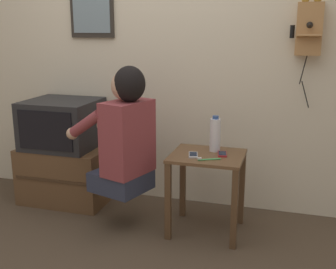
{
  "coord_description": "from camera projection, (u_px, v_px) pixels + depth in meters",
  "views": [
    {
      "loc": [
        1.02,
        -2.06,
        1.44
      ],
      "look_at": [
        0.21,
        0.64,
        0.71
      ],
      "focal_mm": 45.0,
      "sensor_mm": 36.0,
      "label": 1
    }
  ],
  "objects": [
    {
      "name": "water_bottle",
      "position": [
        215.0,
        135.0,
        2.97
      ],
      "size": [
        0.08,
        0.08,
        0.26
      ],
      "color": "silver",
      "rests_on": "side_table"
    },
    {
      "name": "cell_phone_held",
      "position": [
        193.0,
        155.0,
        2.89
      ],
      "size": [
        0.09,
        0.13,
        0.01
      ],
      "rotation": [
        0.0,
        0.0,
        0.24
      ],
      "color": "silver",
      "rests_on": "side_table"
    },
    {
      "name": "toothbrush",
      "position": [
        207.0,
        159.0,
        2.79
      ],
      "size": [
        0.14,
        0.08,
        0.02
      ],
      "rotation": [
        0.0,
        0.0,
        2.03
      ],
      "color": "#4CBF66",
      "rests_on": "side_table"
    },
    {
      "name": "television",
      "position": [
        62.0,
        124.0,
        3.46
      ],
      "size": [
        0.57,
        0.52,
        0.39
      ],
      "color": "#232326",
      "rests_on": "tv_stand"
    },
    {
      "name": "side_table",
      "position": [
        207.0,
        172.0,
        2.95
      ],
      "size": [
        0.5,
        0.44,
        0.58
      ],
      "color": "brown",
      "rests_on": "ground_plane"
    },
    {
      "name": "cell_phone_spare",
      "position": [
        222.0,
        154.0,
        2.91
      ],
      "size": [
        0.08,
        0.13,
        0.01
      ],
      "rotation": [
        0.0,
        0.0,
        0.19
      ],
      "color": "maroon",
      "rests_on": "side_table"
    },
    {
      "name": "wall_phone_antique",
      "position": [
        309.0,
        28.0,
        2.94
      ],
      "size": [
        0.22,
        0.18,
        0.79
      ],
      "color": "#AD7A47"
    },
    {
      "name": "person",
      "position": [
        125.0,
        133.0,
        2.94
      ],
      "size": [
        0.62,
        0.52,
        0.9
      ],
      "rotation": [
        0.0,
        0.0,
        1.26
      ],
      "color": "#2D3347",
      "rests_on": "ground_plane"
    },
    {
      "name": "wall_back",
      "position": [
        164.0,
        48.0,
        3.36
      ],
      "size": [
        6.8,
        0.05,
        2.55
      ],
      "color": "beige",
      "rests_on": "ground_plane"
    },
    {
      "name": "tv_stand",
      "position": [
        67.0,
        173.0,
        3.56
      ],
      "size": [
        0.72,
        0.49,
        0.47
      ],
      "color": "brown",
      "rests_on": "ground_plane"
    },
    {
      "name": "framed_picture",
      "position": [
        91.0,
        3.0,
        3.41
      ],
      "size": [
        0.38,
        0.03,
        0.54
      ],
      "color": "#2D2823"
    }
  ]
}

